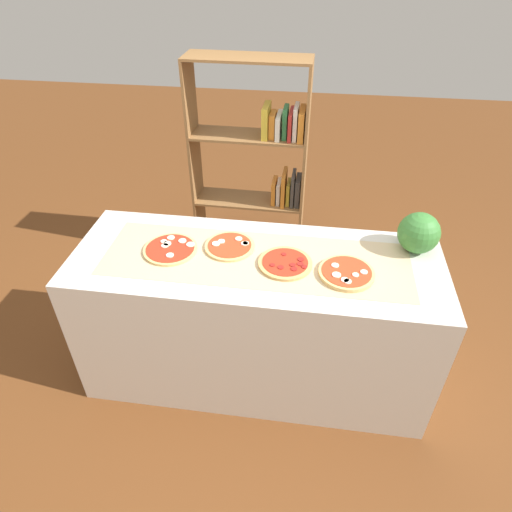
{
  "coord_description": "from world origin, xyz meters",
  "views": [
    {
      "loc": [
        0.26,
        -1.88,
        2.37
      ],
      "look_at": [
        0.0,
        0.0,
        0.93
      ],
      "focal_mm": 31.13,
      "sensor_mm": 36.0,
      "label": 1
    }
  ],
  "objects_px": {
    "pizza_pepperoni_2": "(285,263)",
    "bookshelf": "(264,179)",
    "pizza_mozzarella_1": "(230,246)",
    "watermelon": "(419,233)",
    "pizza_mozzarella_3": "(346,273)",
    "pizza_mozzarella_0": "(171,249)"
  },
  "relations": [
    {
      "from": "pizza_pepperoni_2",
      "to": "bookshelf",
      "type": "distance_m",
      "value": 1.31
    },
    {
      "from": "pizza_pepperoni_2",
      "to": "bookshelf",
      "type": "relative_size",
      "value": 0.17
    },
    {
      "from": "bookshelf",
      "to": "watermelon",
      "type": "bearing_deg",
      "value": -46.85
    },
    {
      "from": "watermelon",
      "to": "bookshelf",
      "type": "height_order",
      "value": "bookshelf"
    },
    {
      "from": "pizza_pepperoni_2",
      "to": "pizza_mozzarella_3",
      "type": "distance_m",
      "value": 0.32
    },
    {
      "from": "pizza_mozzarella_0",
      "to": "bookshelf",
      "type": "distance_m",
      "value": 1.3
    },
    {
      "from": "pizza_mozzarella_1",
      "to": "watermelon",
      "type": "xyz_separation_m",
      "value": [
        1.02,
        0.12,
        0.1
      ]
    },
    {
      "from": "pizza_mozzarella_1",
      "to": "watermelon",
      "type": "distance_m",
      "value": 1.03
    },
    {
      "from": "pizza_mozzarella_0",
      "to": "pizza_mozzarella_1",
      "type": "distance_m",
      "value": 0.33
    },
    {
      "from": "pizza_mozzarella_1",
      "to": "bookshelf",
      "type": "distance_m",
      "value": 1.17
    },
    {
      "from": "pizza_mozzarella_0",
      "to": "watermelon",
      "type": "height_order",
      "value": "watermelon"
    },
    {
      "from": "pizza_mozzarella_3",
      "to": "pizza_mozzarella_1",
      "type": "bearing_deg",
      "value": 166.45
    },
    {
      "from": "pizza_pepperoni_2",
      "to": "watermelon",
      "type": "relative_size",
      "value": 1.27
    },
    {
      "from": "pizza_mozzarella_3",
      "to": "watermelon",
      "type": "xyz_separation_m",
      "value": [
        0.38,
        0.28,
        0.1
      ]
    },
    {
      "from": "pizza_pepperoni_2",
      "to": "bookshelf",
      "type": "xyz_separation_m",
      "value": [
        -0.27,
        1.27,
        -0.18
      ]
    },
    {
      "from": "pizza_mozzarella_0",
      "to": "bookshelf",
      "type": "bearing_deg",
      "value": 73.45
    },
    {
      "from": "pizza_pepperoni_2",
      "to": "watermelon",
      "type": "distance_m",
      "value": 0.74
    },
    {
      "from": "pizza_pepperoni_2",
      "to": "pizza_mozzarella_3",
      "type": "bearing_deg",
      "value": -7.46
    },
    {
      "from": "pizza_mozzarella_3",
      "to": "bookshelf",
      "type": "relative_size",
      "value": 0.17
    },
    {
      "from": "pizza_pepperoni_2",
      "to": "pizza_mozzarella_3",
      "type": "height_order",
      "value": "pizza_mozzarella_3"
    },
    {
      "from": "pizza_pepperoni_2",
      "to": "bookshelf",
      "type": "bearing_deg",
      "value": 102.14
    },
    {
      "from": "watermelon",
      "to": "pizza_mozzarella_0",
      "type": "bearing_deg",
      "value": -171.71
    }
  ]
}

